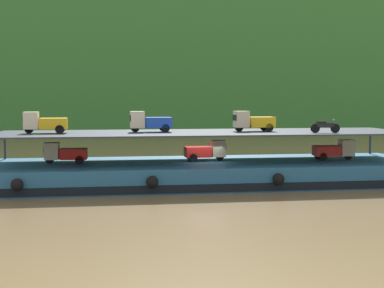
{
  "coord_description": "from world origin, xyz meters",
  "views": [
    {
      "loc": [
        -6.39,
        -37.35,
        5.77
      ],
      "look_at": [
        -0.84,
        0.0,
        2.7
      ],
      "focal_mm": 53.23,
      "sensor_mm": 36.0,
      "label": 1
    }
  ],
  "objects_px": {
    "mini_truck_upper_mid": "(150,122)",
    "mini_truck_upper_fore": "(253,121)",
    "mini_truck_lower_aft": "(206,151)",
    "mini_truck_lower_stern": "(65,153)",
    "mini_truck_lower_mid": "(334,150)",
    "mini_truck_upper_stern": "(45,123)",
    "cargo_barge": "(204,173)",
    "motorcycle_upper_port": "(325,126)"
  },
  "relations": [
    {
      "from": "mini_truck_lower_stern",
      "to": "motorcycle_upper_port",
      "type": "xyz_separation_m",
      "value": [
        16.71,
        -2.49,
        1.74
      ]
    },
    {
      "from": "mini_truck_lower_mid",
      "to": "mini_truck_upper_stern",
      "type": "bearing_deg",
      "value": 179.58
    },
    {
      "from": "mini_truck_upper_mid",
      "to": "cargo_barge",
      "type": "bearing_deg",
      "value": -6.4
    },
    {
      "from": "mini_truck_lower_aft",
      "to": "mini_truck_upper_fore",
      "type": "bearing_deg",
      "value": -6.92
    },
    {
      "from": "mini_truck_lower_mid",
      "to": "mini_truck_lower_stern",
      "type": "bearing_deg",
      "value": 178.58
    },
    {
      "from": "mini_truck_lower_aft",
      "to": "cargo_barge",
      "type": "bearing_deg",
      "value": -108.34
    },
    {
      "from": "mini_truck_lower_aft",
      "to": "mini_truck_upper_fore",
      "type": "xyz_separation_m",
      "value": [
        3.19,
        -0.39,
        2.0
      ]
    },
    {
      "from": "mini_truck_lower_mid",
      "to": "mini_truck_lower_aft",
      "type": "bearing_deg",
      "value": 175.78
    },
    {
      "from": "mini_truck_lower_stern",
      "to": "mini_truck_lower_mid",
      "type": "relative_size",
      "value": 1.0
    },
    {
      "from": "mini_truck_lower_mid",
      "to": "motorcycle_upper_port",
      "type": "height_order",
      "value": "motorcycle_upper_port"
    },
    {
      "from": "mini_truck_lower_aft",
      "to": "mini_truck_lower_stern",
      "type": "bearing_deg",
      "value": -178.74
    },
    {
      "from": "mini_truck_lower_stern",
      "to": "mini_truck_upper_stern",
      "type": "bearing_deg",
      "value": -165.74
    },
    {
      "from": "cargo_barge",
      "to": "mini_truck_lower_stern",
      "type": "height_order",
      "value": "mini_truck_lower_stern"
    },
    {
      "from": "cargo_barge",
      "to": "mini_truck_lower_stern",
      "type": "distance_m",
      "value": 9.28
    },
    {
      "from": "mini_truck_lower_stern",
      "to": "mini_truck_upper_fore",
      "type": "height_order",
      "value": "mini_truck_upper_fore"
    },
    {
      "from": "cargo_barge",
      "to": "mini_truck_upper_mid",
      "type": "xyz_separation_m",
      "value": [
        -3.61,
        0.4,
        3.44
      ]
    },
    {
      "from": "mini_truck_upper_stern",
      "to": "mini_truck_upper_fore",
      "type": "distance_m",
      "value": 13.74
    },
    {
      "from": "cargo_barge",
      "to": "motorcycle_upper_port",
      "type": "relative_size",
      "value": 15.18
    },
    {
      "from": "cargo_barge",
      "to": "mini_truck_upper_fore",
      "type": "height_order",
      "value": "mini_truck_upper_fore"
    },
    {
      "from": "mini_truck_lower_aft",
      "to": "mini_truck_lower_mid",
      "type": "relative_size",
      "value": 1.0
    },
    {
      "from": "mini_truck_lower_stern",
      "to": "cargo_barge",
      "type": "bearing_deg",
      "value": -1.97
    },
    {
      "from": "cargo_barge",
      "to": "mini_truck_upper_mid",
      "type": "relative_size",
      "value": 10.38
    },
    {
      "from": "mini_truck_upper_fore",
      "to": "cargo_barge",
      "type": "bearing_deg",
      "value": -177.74
    },
    {
      "from": "mini_truck_upper_mid",
      "to": "mini_truck_lower_mid",
      "type": "bearing_deg",
      "value": -2.45
    },
    {
      "from": "mini_truck_lower_aft",
      "to": "mini_truck_lower_mid",
      "type": "height_order",
      "value": "same"
    },
    {
      "from": "mini_truck_lower_mid",
      "to": "mini_truck_upper_mid",
      "type": "height_order",
      "value": "mini_truck_upper_mid"
    },
    {
      "from": "mini_truck_upper_fore",
      "to": "motorcycle_upper_port",
      "type": "bearing_deg",
      "value": -28.87
    },
    {
      "from": "mini_truck_upper_stern",
      "to": "motorcycle_upper_port",
      "type": "xyz_separation_m",
      "value": [
        17.92,
        -2.18,
        -0.26
      ]
    },
    {
      "from": "cargo_barge",
      "to": "mini_truck_upper_stern",
      "type": "bearing_deg",
      "value": 179.97
    },
    {
      "from": "mini_truck_lower_aft",
      "to": "mini_truck_upper_stern",
      "type": "distance_m",
      "value": 10.75
    },
    {
      "from": "mini_truck_lower_aft",
      "to": "motorcycle_upper_port",
      "type": "height_order",
      "value": "motorcycle_upper_port"
    },
    {
      "from": "mini_truck_lower_aft",
      "to": "mini_truck_upper_mid",
      "type": "relative_size",
      "value": 1.0
    },
    {
      "from": "mini_truck_upper_mid",
      "to": "motorcycle_upper_port",
      "type": "bearing_deg",
      "value": -13.01
    },
    {
      "from": "mini_truck_lower_aft",
      "to": "mini_truck_upper_fore",
      "type": "height_order",
      "value": "mini_truck_upper_fore"
    },
    {
      "from": "cargo_barge",
      "to": "mini_truck_lower_stern",
      "type": "bearing_deg",
      "value": 178.03
    },
    {
      "from": "cargo_barge",
      "to": "mini_truck_lower_mid",
      "type": "distance_m",
      "value": 9.19
    },
    {
      "from": "mini_truck_upper_mid",
      "to": "motorcycle_upper_port",
      "type": "relative_size",
      "value": 1.46
    },
    {
      "from": "mini_truck_lower_aft",
      "to": "mini_truck_upper_mid",
      "type": "distance_m",
      "value": 4.28
    },
    {
      "from": "cargo_barge",
      "to": "mini_truck_upper_fore",
      "type": "relative_size",
      "value": 10.32
    },
    {
      "from": "mini_truck_lower_stern",
      "to": "mini_truck_lower_mid",
      "type": "distance_m",
      "value": 18.24
    },
    {
      "from": "mini_truck_lower_aft",
      "to": "motorcycle_upper_port",
      "type": "bearing_deg",
      "value": -20.06
    },
    {
      "from": "mini_truck_upper_mid",
      "to": "mini_truck_upper_fore",
      "type": "bearing_deg",
      "value": -2.23
    }
  ]
}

